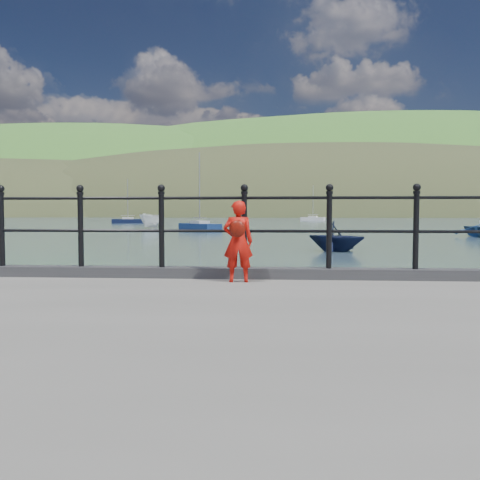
# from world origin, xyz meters

# --- Properties ---
(ground) EXTENTS (600.00, 600.00, 0.00)m
(ground) POSITION_xyz_m (0.00, 0.00, 0.00)
(ground) COLOR #2D4251
(ground) RESTS_ON ground
(kerb) EXTENTS (60.00, 0.30, 0.15)m
(kerb) POSITION_xyz_m (0.00, -0.15, 1.07)
(kerb) COLOR #28282B
(kerb) RESTS_ON quay
(railing) EXTENTS (18.11, 0.11, 1.20)m
(railing) POSITION_xyz_m (0.00, -0.15, 1.82)
(railing) COLOR black
(railing) RESTS_ON kerb
(far_shore) EXTENTS (830.00, 200.00, 156.00)m
(far_shore) POSITION_xyz_m (38.34, 239.41, -22.57)
(far_shore) COLOR #333A21
(far_shore) RESTS_ON ground
(child) EXTENTS (0.43, 0.34, 1.10)m
(child) POSITION_xyz_m (0.54, -0.57, 1.56)
(child) COLOR red
(child) RESTS_ON quay
(launch_white) EXTENTS (2.43, 4.69, 1.73)m
(launch_white) POSITION_xyz_m (-13.51, 50.70, 0.86)
(launch_white) COLOR white
(launch_white) RESTS_ON ground
(launch_navy) EXTENTS (3.68, 3.53, 1.50)m
(launch_navy) POSITION_xyz_m (3.95, 17.54, 0.75)
(launch_navy) COLOR black
(launch_navy) RESTS_ON ground
(sailboat_left) EXTENTS (5.36, 2.71, 7.43)m
(sailboat_left) POSITION_xyz_m (-23.22, 74.14, 0.34)
(sailboat_left) COLOR black
(sailboat_left) RESTS_ON ground
(sailboat_deep) EXTENTS (5.33, 3.29, 7.73)m
(sailboat_deep) POSITION_xyz_m (8.79, 101.78, 0.34)
(sailboat_deep) COLOR white
(sailboat_deep) RESTS_ON ground
(sailboat_port) EXTENTS (5.06, 5.45, 8.24)m
(sailboat_port) POSITION_xyz_m (-6.90, 44.82, 0.34)
(sailboat_port) COLOR navy
(sailboat_port) RESTS_ON ground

